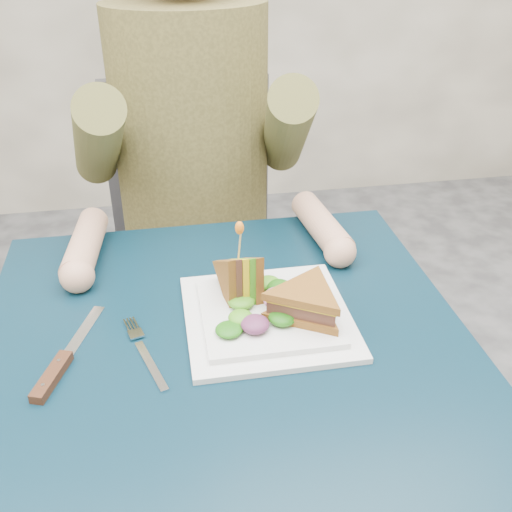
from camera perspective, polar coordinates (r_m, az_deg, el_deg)
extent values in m
cube|color=black|center=(0.93, -2.81, -8.58)|extent=(0.75, 0.75, 0.03)
cylinder|color=#595B5E|center=(1.43, -17.30, -12.74)|extent=(0.04, 0.04, 0.70)
cylinder|color=#595B5E|center=(1.47, 8.55, -10.15)|extent=(0.04, 0.04, 0.70)
cube|color=#47474C|center=(1.56, -5.39, -2.37)|extent=(0.42, 0.40, 0.04)
cube|color=#47474C|center=(1.60, -6.44, 8.64)|extent=(0.42, 0.03, 0.46)
cylinder|color=#47474C|center=(1.58, -11.06, -13.49)|extent=(0.02, 0.02, 0.43)
cylinder|color=#47474C|center=(1.60, 2.20, -12.15)|extent=(0.02, 0.02, 0.43)
cylinder|color=#47474C|center=(1.84, -11.15, -6.07)|extent=(0.02, 0.02, 0.43)
cylinder|color=#47474C|center=(1.85, 0.04, -5.01)|extent=(0.02, 0.02, 0.43)
cylinder|color=brown|center=(1.36, -6.20, 12.07)|extent=(0.34, 0.34, 0.52)
cylinder|color=brown|center=(1.27, -14.84, 10.57)|extent=(0.15, 0.39, 0.31)
cylinder|color=tan|center=(1.15, -15.96, 0.98)|extent=(0.08, 0.20, 0.06)
sphere|color=tan|center=(1.06, -16.67, -1.83)|extent=(0.06, 0.06, 0.06)
cylinder|color=brown|center=(1.29, 2.91, 11.95)|extent=(0.15, 0.39, 0.31)
cylinder|color=tan|center=(1.18, 6.27, 2.92)|extent=(0.08, 0.20, 0.06)
sphere|color=tan|center=(1.10, 8.00, 0.40)|extent=(0.06, 0.06, 0.06)
cube|color=white|center=(0.96, 1.11, -5.83)|extent=(0.26, 0.26, 0.01)
cube|color=white|center=(0.95, 1.12, -5.35)|extent=(0.21, 0.21, 0.01)
cube|color=silver|center=(0.89, -9.96, -10.25)|extent=(0.05, 0.11, 0.00)
cube|color=silver|center=(0.94, -11.37, -7.27)|extent=(0.03, 0.03, 0.00)
cube|color=silver|center=(0.96, -12.25, -6.47)|extent=(0.01, 0.03, 0.00)
cube|color=silver|center=(0.97, -11.96, -6.40)|extent=(0.01, 0.03, 0.00)
cube|color=silver|center=(0.97, -11.67, -6.32)|extent=(0.01, 0.03, 0.00)
cube|color=silver|center=(0.97, -11.39, -6.25)|extent=(0.01, 0.03, 0.00)
cube|color=silver|center=(0.97, -16.20, -7.04)|extent=(0.06, 0.13, 0.00)
cube|color=black|center=(0.90, -18.86, -10.80)|extent=(0.05, 0.10, 0.01)
cylinder|color=silver|center=(0.91, -18.27, -9.45)|extent=(0.01, 0.01, 0.00)
cylinder|color=silver|center=(0.88, -19.64, -11.51)|extent=(0.01, 0.01, 0.00)
cylinder|color=tan|center=(0.93, -1.56, 1.17)|extent=(0.01, 0.01, 0.06)
ellipsoid|color=orange|center=(0.91, -1.58, 2.69)|extent=(0.01, 0.01, 0.02)
torus|color=#9E4C7A|center=(0.95, 1.97, -4.10)|extent=(0.04, 0.04, 0.02)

